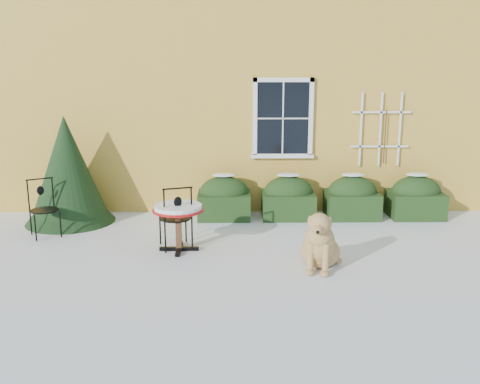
{
  "coord_description": "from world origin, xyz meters",
  "views": [
    {
      "loc": [
        -0.12,
        -7.94,
        3.01
      ],
      "look_at": [
        0.0,
        1.0,
        0.9
      ],
      "focal_mm": 40.0,
      "sensor_mm": 36.0,
      "label": 1
    }
  ],
  "objects_px": {
    "evergreen_shrub": "(68,180)",
    "patio_chair_far": "(44,208)",
    "dog": "(320,245)",
    "patio_chair_near": "(176,217)",
    "bistro_table": "(178,213)"
  },
  "relations": [
    {
      "from": "evergreen_shrub",
      "to": "patio_chair_far",
      "type": "bearing_deg",
      "value": -102.85
    },
    {
      "from": "bistro_table",
      "to": "patio_chair_near",
      "type": "xyz_separation_m",
      "value": [
        -0.05,
        0.13,
        -0.11
      ]
    },
    {
      "from": "dog",
      "to": "patio_chair_far",
      "type": "bearing_deg",
      "value": 173.99
    },
    {
      "from": "evergreen_shrub",
      "to": "dog",
      "type": "relative_size",
      "value": 2.06
    },
    {
      "from": "patio_chair_far",
      "to": "dog",
      "type": "distance_m",
      "value": 5.04
    },
    {
      "from": "bistro_table",
      "to": "patio_chair_far",
      "type": "distance_m",
      "value": 2.66
    },
    {
      "from": "evergreen_shrub",
      "to": "patio_chair_far",
      "type": "xyz_separation_m",
      "value": [
        -0.2,
        -0.88,
        -0.33
      ]
    },
    {
      "from": "evergreen_shrub",
      "to": "patio_chair_far",
      "type": "relative_size",
      "value": 2.03
    },
    {
      "from": "bistro_table",
      "to": "dog",
      "type": "distance_m",
      "value": 2.39
    },
    {
      "from": "patio_chair_far",
      "to": "dog",
      "type": "bearing_deg",
      "value": -50.33
    },
    {
      "from": "patio_chair_near",
      "to": "dog",
      "type": "xyz_separation_m",
      "value": [
        2.27,
        -0.99,
        -0.16
      ]
    },
    {
      "from": "patio_chair_far",
      "to": "dog",
      "type": "relative_size",
      "value": 1.02
    },
    {
      "from": "evergreen_shrub",
      "to": "patio_chair_near",
      "type": "height_order",
      "value": "evergreen_shrub"
    },
    {
      "from": "dog",
      "to": "evergreen_shrub",
      "type": "bearing_deg",
      "value": 164.12
    },
    {
      "from": "evergreen_shrub",
      "to": "patio_chair_near",
      "type": "distance_m",
      "value": 2.79
    }
  ]
}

